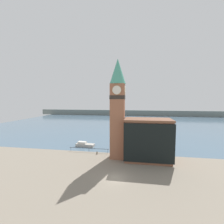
% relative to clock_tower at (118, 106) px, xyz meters
% --- Properties ---
extents(ground_plane, '(160.00, 160.00, 0.00)m').
position_rel_clock_tower_xyz_m(ground_plane, '(0.84, -10.32, -13.10)').
color(ground_plane, gray).
extents(water, '(160.00, 120.00, 0.00)m').
position_rel_clock_tower_xyz_m(water, '(0.84, 62.90, -13.11)').
color(water, slate).
rests_on(water, ground_plane).
extents(far_shoreline, '(180.00, 3.00, 5.00)m').
position_rel_clock_tower_xyz_m(far_shoreline, '(0.84, 102.90, -10.60)').
color(far_shoreline, slate).
rests_on(far_shoreline, water).
extents(pier_railing, '(11.41, 0.08, 1.09)m').
position_rel_clock_tower_xyz_m(pier_railing, '(-8.42, 2.65, -12.15)').
color(pier_railing, '#232328').
rests_on(pier_railing, ground_plane).
extents(clock_tower, '(3.94, 3.94, 24.63)m').
position_rel_clock_tower_xyz_m(clock_tower, '(0.00, 0.00, 0.00)').
color(clock_tower, '#935B42').
rests_on(clock_tower, ground_plane).
extents(pier_building, '(11.20, 6.46, 10.12)m').
position_rel_clock_tower_xyz_m(pier_building, '(7.41, -0.52, -8.02)').
color(pier_building, '#935B42').
rests_on(pier_building, ground_plane).
extents(boat_near, '(5.98, 2.36, 1.43)m').
position_rel_clock_tower_xyz_m(boat_near, '(-11.37, 7.45, -12.56)').
color(boat_near, '#B7B2A8').
rests_on(boat_near, water).
extents(mooring_bollard_near, '(0.32, 0.32, 0.77)m').
position_rel_clock_tower_xyz_m(mooring_bollard_near, '(-5.75, 1.34, -12.69)').
color(mooring_bollard_near, brown).
rests_on(mooring_bollard_near, ground_plane).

